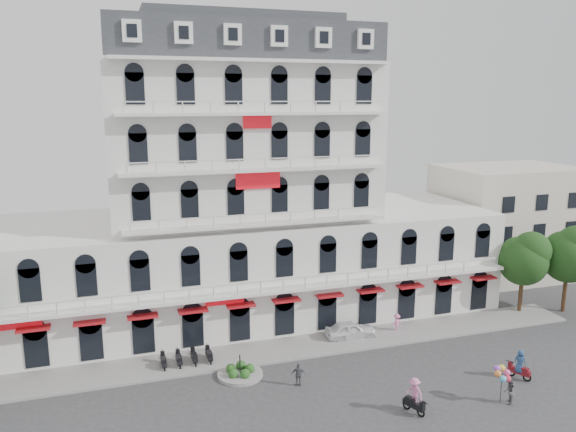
{
  "coord_description": "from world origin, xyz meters",
  "views": [
    {
      "loc": [
        -10.89,
        -29.56,
        19.08
      ],
      "look_at": [
        1.82,
        10.0,
        10.4
      ],
      "focal_mm": 35.0,
      "sensor_mm": 36.0,
      "label": 1
    }
  ],
  "objects_px": {
    "rider_center": "(414,394)",
    "balloon_vendor": "(507,385)",
    "parked_car": "(351,330)",
    "rider_east": "(520,364)"
  },
  "relations": [
    {
      "from": "rider_center",
      "to": "parked_car",
      "type": "bearing_deg",
      "value": 153.96
    },
    {
      "from": "rider_center",
      "to": "rider_east",
      "type": "bearing_deg",
      "value": 78.02
    },
    {
      "from": "parked_car",
      "to": "rider_center",
      "type": "height_order",
      "value": "rider_center"
    },
    {
      "from": "parked_car",
      "to": "rider_center",
      "type": "distance_m",
      "value": 11.44
    },
    {
      "from": "parked_car",
      "to": "rider_center",
      "type": "bearing_deg",
      "value": 178.4
    },
    {
      "from": "rider_east",
      "to": "rider_center",
      "type": "distance_m",
      "value": 9.37
    },
    {
      "from": "rider_center",
      "to": "balloon_vendor",
      "type": "relative_size",
      "value": 0.96
    },
    {
      "from": "rider_east",
      "to": "rider_center",
      "type": "relative_size",
      "value": 0.91
    },
    {
      "from": "rider_center",
      "to": "balloon_vendor",
      "type": "distance_m",
      "value": 6.23
    },
    {
      "from": "parked_car",
      "to": "balloon_vendor",
      "type": "relative_size",
      "value": 1.71
    }
  ]
}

